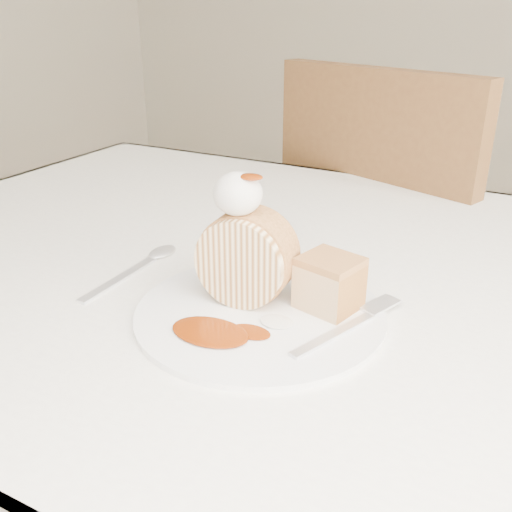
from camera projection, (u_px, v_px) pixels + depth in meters
The scene contains 10 objects.
table at pixel (319, 330), 0.76m from camera, with size 1.40×0.90×0.75m.
chair_far at pixel (394, 256), 1.27m from camera, with size 0.58×0.58×0.95m.
plate at pixel (260, 313), 0.62m from camera, with size 0.27×0.27×0.01m, color white.
roulade_slice at pixel (247, 258), 0.62m from camera, with size 0.10×0.10×0.06m, color #FAE1AD.
cake_chunk at pixel (329, 286), 0.61m from camera, with size 0.06×0.06×0.05m, color #C38149.
whipped_cream at pixel (238, 194), 0.59m from camera, with size 0.05×0.05×0.05m, color white.
caramel_drizzle at pixel (251, 171), 0.57m from camera, with size 0.03×0.02×0.01m, color #712504.
caramel_pool at pixel (210, 332), 0.57m from camera, with size 0.08×0.05×0.00m, color #712504, non-canonical shape.
fork at pixel (333, 335), 0.57m from camera, with size 0.02×0.16×0.00m, color silver.
spoon at pixel (120, 279), 0.70m from camera, with size 0.03×0.17×0.00m, color silver.
Camera 1 is at (0.23, -0.42, 1.06)m, focal length 40.00 mm.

